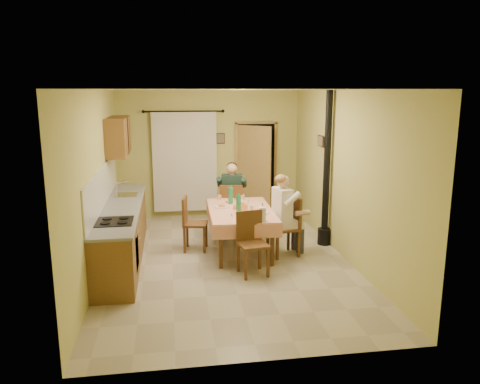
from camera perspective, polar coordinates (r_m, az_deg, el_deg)
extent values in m
cube|color=tan|center=(7.90, -1.70, -8.39)|extent=(4.00, 6.00, 0.01)
cube|color=#C4C165|center=(10.47, -3.75, 4.63)|extent=(4.00, 0.04, 2.80)
cube|color=#C4C165|center=(4.64, 2.72, -5.12)|extent=(4.00, 0.04, 2.80)
cube|color=#C4C165|center=(7.55, -17.01, 1.15)|extent=(0.04, 6.00, 2.80)
cube|color=#C4C165|center=(8.01, 12.60, 2.00)|extent=(0.04, 6.00, 2.80)
cube|color=white|center=(7.39, -1.84, 12.37)|extent=(4.00, 6.00, 0.04)
cube|color=brown|center=(8.13, -14.10, -4.89)|extent=(0.60, 3.60, 0.88)
cube|color=gray|center=(8.01, -14.27, -1.74)|extent=(0.64, 3.64, 0.04)
cube|color=white|center=(7.97, -16.43, 0.50)|extent=(0.02, 3.60, 0.66)
cube|color=silver|center=(8.78, -13.79, -0.40)|extent=(0.42, 0.42, 0.03)
cube|color=black|center=(7.04, -15.03, -3.49)|extent=(0.52, 0.56, 0.02)
cube|color=black|center=(7.15, -12.45, -7.10)|extent=(0.01, 0.55, 0.55)
cube|color=brown|center=(9.13, -14.61, 6.62)|extent=(0.35, 1.40, 0.70)
cylinder|color=black|center=(10.23, -6.88, 9.73)|extent=(1.70, 0.04, 0.04)
cube|color=silver|center=(10.36, -6.73, 3.65)|extent=(1.40, 0.06, 2.20)
cube|color=black|center=(10.65, 1.92, 2.76)|extent=(0.84, 0.03, 2.06)
cube|color=#A58245|center=(10.56, -0.46, 2.69)|extent=(0.06, 0.06, 2.12)
cube|color=#A58245|center=(10.73, 4.31, 2.80)|extent=(0.06, 0.06, 2.12)
cube|color=#A58245|center=(10.51, 1.98, 8.46)|extent=(0.96, 0.06, 0.06)
cube|color=#A58245|center=(10.37, 1.72, 2.45)|extent=(0.67, 0.54, 2.04)
cube|color=#E9997A|center=(8.15, 0.08, -2.27)|extent=(1.14, 1.86, 0.04)
cube|color=#E9997A|center=(7.31, 0.97, -4.89)|extent=(1.09, 0.05, 0.22)
cube|color=#E9997A|center=(9.06, -0.63, -1.50)|extent=(1.09, 0.05, 0.22)
cube|color=#E9997A|center=(8.13, -3.73, -3.13)|extent=(0.07, 1.83, 0.22)
cube|color=#E9997A|center=(8.26, 3.84, -2.89)|extent=(0.07, 1.83, 0.22)
cylinder|color=white|center=(8.77, -0.38, -1.03)|extent=(0.25, 0.25, 0.02)
ellipsoid|color=#CC7233|center=(8.77, -0.38, -0.89)|extent=(0.12, 0.12, 0.05)
cylinder|color=white|center=(7.58, 0.88, -3.17)|extent=(0.25, 0.25, 0.02)
ellipsoid|color=#CC7233|center=(7.57, 0.88, -3.01)|extent=(0.12, 0.12, 0.05)
cylinder|color=white|center=(7.89, 2.65, -2.56)|extent=(0.25, 0.25, 0.02)
ellipsoid|color=#CC7233|center=(7.89, 2.65, -2.41)|extent=(0.12, 0.12, 0.05)
cylinder|color=white|center=(8.30, -2.24, -1.81)|extent=(0.25, 0.25, 0.02)
ellipsoid|color=#CC7233|center=(8.30, -2.24, -1.67)|extent=(0.12, 0.12, 0.05)
cylinder|color=#FA9C44|center=(8.19, 0.04, -1.78)|extent=(0.26, 0.26, 0.08)
cylinder|color=white|center=(7.62, 0.59, -3.09)|extent=(0.28, 0.28, 0.02)
cube|color=tan|center=(7.59, 0.23, -2.98)|extent=(0.05, 0.07, 0.03)
cube|color=tan|center=(7.68, 0.57, -2.81)|extent=(0.05, 0.06, 0.03)
cube|color=tan|center=(7.56, 0.47, -3.04)|extent=(0.07, 0.06, 0.03)
cube|color=tan|center=(7.61, 0.57, -2.94)|extent=(0.07, 0.06, 0.03)
cube|color=tan|center=(7.65, 0.24, -2.86)|extent=(0.07, 0.07, 0.03)
cube|color=tan|center=(7.65, 0.63, -2.86)|extent=(0.06, 0.04, 0.03)
cube|color=tan|center=(7.62, 0.12, -2.92)|extent=(0.07, 0.07, 0.03)
cylinder|color=silver|center=(8.04, 1.43, -1.96)|extent=(0.07, 0.07, 0.10)
cylinder|color=silver|center=(8.49, 0.87, -1.20)|extent=(0.07, 0.07, 0.10)
cylinder|color=white|center=(7.39, 2.77, -2.70)|extent=(0.11, 0.11, 0.22)
cylinder|color=silver|center=(7.38, 2.78, -2.48)|extent=(0.02, 0.02, 0.30)
cube|color=#553417|center=(9.27, -0.99, -2.14)|extent=(0.53, 0.53, 0.04)
cube|color=#553417|center=(9.01, -1.09, -0.77)|extent=(0.44, 0.13, 0.51)
cube|color=#553417|center=(7.19, 1.60, -6.45)|extent=(0.48, 0.48, 0.04)
cube|color=#553417|center=(7.28, 1.11, -4.07)|extent=(0.42, 0.11, 0.48)
cube|color=#553417|center=(8.06, 5.30, -4.42)|extent=(0.54, 0.54, 0.04)
cube|color=#553417|center=(8.07, 6.69, -2.33)|extent=(0.13, 0.46, 0.53)
cube|color=#553417|center=(8.32, -5.46, -3.89)|extent=(0.47, 0.47, 0.04)
cube|color=#553417|center=(8.28, -6.76, -2.18)|extent=(0.11, 0.41, 0.47)
cube|color=#192D23|center=(9.16, -1.04, -1.81)|extent=(0.43, 0.47, 0.16)
cube|color=#192D23|center=(9.20, -0.99, 0.50)|extent=(0.44, 0.30, 0.54)
sphere|color=tan|center=(9.12, -1.00, 2.89)|extent=(0.21, 0.21, 0.21)
ellipsoid|color=black|center=(9.16, -0.99, 3.17)|extent=(0.21, 0.21, 0.16)
cube|color=silver|center=(8.08, 5.96, -3.80)|extent=(0.47, 0.43, 0.16)
cube|color=silver|center=(7.93, 5.17, -1.46)|extent=(0.30, 0.44, 0.54)
sphere|color=tan|center=(7.85, 5.29, 1.31)|extent=(0.21, 0.21, 0.21)
ellipsoid|color=olive|center=(7.83, 5.03, 1.58)|extent=(0.21, 0.21, 0.16)
cylinder|color=black|center=(8.53, 10.53, 2.70)|extent=(0.12, 0.12, 2.80)
cylinder|color=black|center=(8.82, 10.21, -5.34)|extent=(0.24, 0.24, 0.30)
cube|color=black|center=(10.42, -2.39, 6.55)|extent=(0.19, 0.03, 0.23)
cube|color=brown|center=(9.05, 9.82, 6.15)|extent=(0.03, 0.31, 0.21)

